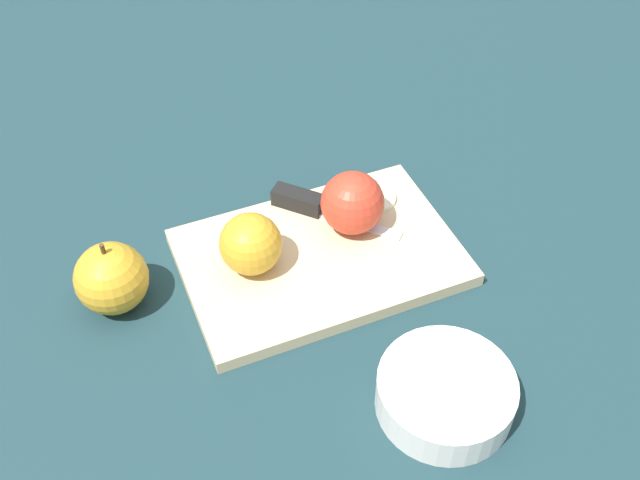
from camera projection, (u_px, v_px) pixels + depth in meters
ground_plane at (320, 262)px, 0.88m from camera, size 4.00×4.00×0.00m
cutting_board at (320, 257)px, 0.88m from camera, size 0.35×0.26×0.02m
apple_half_left at (251, 244)px, 0.83m from camera, size 0.07×0.07×0.07m
apple_half_right at (352, 203)px, 0.87m from camera, size 0.08×0.08×0.08m
knife at (305, 203)px, 0.91m from camera, size 0.11×0.15×0.02m
apple_slice at (374, 197)px, 0.93m from camera, size 0.05×0.05×0.01m
apple_whole at (112, 278)px, 0.81m from camera, size 0.08×0.08×0.09m
bowl at (444, 393)px, 0.73m from camera, size 0.14×0.14×0.04m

